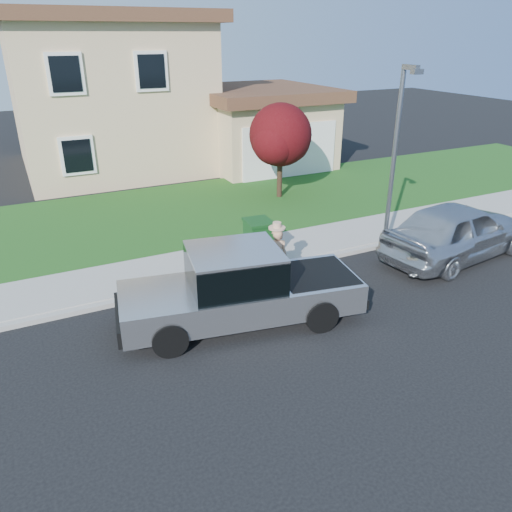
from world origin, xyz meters
The scene contains 11 objects.
ground centered at (0.00, 0.00, 0.00)m, with size 80.00×80.00×0.00m, color black.
curb centered at (1.00, 2.90, 0.06)m, with size 40.00×0.20×0.12m, color gray.
sidewalk centered at (1.00, 4.00, 0.07)m, with size 40.00×2.00×0.15m, color gray.
lawn centered at (1.00, 8.50, 0.05)m, with size 40.00×7.00×0.10m, color #154918.
house centered at (1.31, 16.38, 3.17)m, with size 14.00×11.30×6.85m.
pickup_truck centered at (-0.52, 0.90, 0.83)m, with size 5.62×2.71×1.77m.
woman centered at (1.04, 2.11, 0.82)m, with size 0.67×0.55×1.73m.
sedan centered at (6.50, 1.37, 0.84)m, with size 1.97×4.91×1.67m, color #B6B9BE.
ornamental_tree centered at (4.69, 8.54, 2.38)m, with size 2.59×2.34×3.56m.
trash_bin centered at (1.22, 3.48, 0.73)m, with size 0.77×0.87×1.15m.
street_lamp centered at (4.56, 2.11, 3.01)m, with size 0.28×0.69×5.27m.
Camera 1 is at (-4.49, -7.96, 5.97)m, focal length 35.00 mm.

